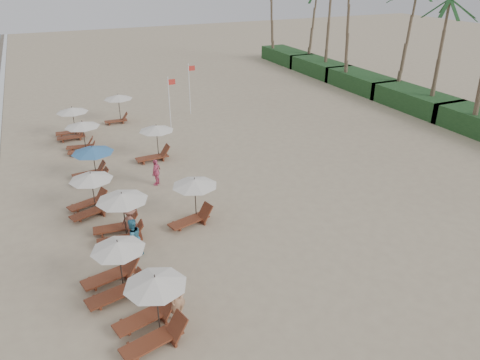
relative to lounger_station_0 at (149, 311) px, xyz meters
name	(u,v)px	position (x,y,z in m)	size (l,w,h in m)	color
ground	(269,259)	(5.76, 2.25, -1.05)	(160.00, 160.00, 0.00)	tan
shrub_hedge	(415,100)	(27.76, 16.75, -0.25)	(3.20, 53.00, 1.60)	#193D1C
lounger_station_0	(149,311)	(0.00, 0.00, 0.00)	(2.69, 2.45, 2.36)	brown
lounger_station_1	(113,270)	(-0.70, 2.90, -0.09)	(2.68, 2.42, 2.16)	brown
lounger_station_2	(119,217)	(0.25, 6.60, 0.08)	(2.70, 2.36, 2.27)	brown
lounger_station_3	(89,193)	(-0.67, 9.71, 0.01)	(2.56, 2.38, 2.13)	brown
lounger_station_4	(91,162)	(-0.03, 13.55, 0.08)	(2.61, 2.42, 2.06)	brown
lounger_station_5	(81,135)	(0.01, 18.38, 0.14)	(2.46, 2.29, 2.12)	brown
lounger_station_6	(71,123)	(-0.33, 21.58, 0.07)	(2.57, 2.24, 2.26)	brown
inland_station_0	(192,198)	(3.77, 6.55, 0.28)	(2.79, 2.24, 2.22)	brown
inland_station_1	(154,140)	(4.15, 15.09, 0.26)	(2.78, 2.24, 2.22)	brown
inland_station_2	(117,104)	(3.45, 23.75, 0.44)	(2.52, 2.24, 2.22)	brown
beachgoer_near	(178,298)	(1.10, 0.38, -0.12)	(0.68, 0.45, 1.86)	tan
beachgoer_mid_a	(132,238)	(0.49, 4.93, -0.15)	(0.87, 0.68, 1.80)	teal
beachgoer_mid_b	(131,222)	(0.74, 6.52, -0.28)	(1.00, 0.57, 1.54)	#975D4D
beachgoer_far_a	(156,172)	(3.26, 11.40, -0.27)	(0.92, 0.38, 1.57)	#D3547B
flag_pole_near	(170,101)	(6.73, 20.12, 1.24)	(0.59, 0.08, 4.11)	silver
flag_pole_far	(190,86)	(9.46, 23.57, 1.30)	(0.60, 0.08, 4.22)	silver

